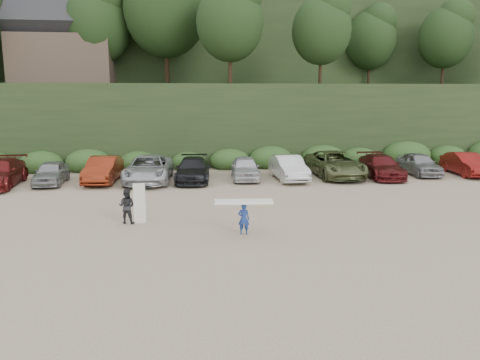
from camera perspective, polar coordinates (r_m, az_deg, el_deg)
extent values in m
plane|color=tan|center=(19.39, 0.16, -5.42)|extent=(120.00, 120.00, 0.00)
cube|color=black|center=(40.62, -3.84, 7.25)|extent=(80.00, 14.00, 6.00)
cube|color=black|center=(58.59, -4.97, 13.15)|extent=(90.00, 30.00, 16.00)
ellipsoid|color=black|center=(40.95, -3.98, 18.50)|extent=(66.00, 12.00, 10.00)
cube|color=#2B491E|center=(33.37, -3.96, 2.39)|extent=(46.20, 2.00, 1.20)
cube|color=brown|center=(43.64, -20.48, 13.43)|extent=(8.00, 6.00, 4.00)
imported|color=gray|center=(29.89, -22.04, 0.83)|extent=(1.73, 4.04, 1.36)
imported|color=maroon|center=(29.45, -16.33, 1.22)|extent=(1.95, 4.78, 1.54)
imported|color=#AAACB1|center=(28.92, -11.09, 1.34)|extent=(2.99, 5.88, 1.59)
imported|color=black|center=(28.78, -5.78, 1.27)|extent=(2.36, 5.06, 1.43)
imported|color=silver|center=(29.25, 0.64, 1.48)|extent=(1.96, 4.31, 1.43)
imported|color=silver|center=(29.22, 5.94, 1.48)|extent=(1.75, 4.61, 1.50)
imported|color=#515B34|center=(30.72, 11.50, 1.90)|extent=(2.91, 5.97, 1.64)
imported|color=#4F1214|center=(31.21, 16.78, 1.60)|extent=(2.36, 5.06, 1.43)
imported|color=gray|center=(33.12, 20.99, 1.86)|extent=(1.87, 4.33, 1.45)
imported|color=maroon|center=(34.19, 25.82, 1.76)|extent=(1.91, 4.54, 1.46)
imported|color=navy|center=(17.92, 0.45, -4.76)|extent=(0.49, 0.38, 1.21)
cube|color=white|center=(17.75, 0.46, -2.65)|extent=(2.25, 0.79, 0.09)
imported|color=black|center=(19.94, -13.64, -3.11)|extent=(0.83, 0.72, 1.46)
cube|color=silver|center=(19.70, -12.15, -2.82)|extent=(0.50, 0.28, 1.72)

